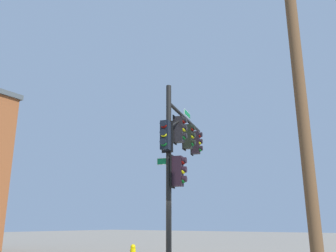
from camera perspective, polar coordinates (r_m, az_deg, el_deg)
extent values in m
cylinder|color=black|center=(13.10, 0.12, -7.75)|extent=(0.20, 0.20, 6.98)
cylinder|color=black|center=(15.87, 2.90, 1.16)|extent=(4.53, 1.40, 0.14)
cylinder|color=black|center=(14.55, 1.48, 0.64)|extent=(2.08, 0.65, 1.07)
cube|color=black|center=(14.74, 1.83, -0.58)|extent=(0.41, 0.43, 1.10)
cube|color=black|center=(14.80, 1.09, -0.65)|extent=(0.43, 0.16, 1.22)
sphere|color=maroon|center=(14.78, 2.56, 0.76)|extent=(0.22, 0.22, 0.22)
cylinder|color=black|center=(14.78, 2.78, 0.96)|extent=(0.26, 0.20, 0.23)
sphere|color=#FFFC14|center=(14.69, 2.57, -0.52)|extent=(0.22, 0.22, 0.22)
cylinder|color=black|center=(14.68, 2.80, -0.31)|extent=(0.26, 0.20, 0.23)
sphere|color=#0B621E|center=(14.60, 2.59, -1.81)|extent=(0.22, 0.22, 0.22)
cylinder|color=black|center=(14.60, 2.81, -1.60)|extent=(0.26, 0.20, 0.23)
cube|color=black|center=(15.98, 3.28, -1.74)|extent=(0.40, 0.43, 1.10)
cube|color=black|center=(16.04, 2.60, -1.80)|extent=(0.44, 0.15, 1.22)
sphere|color=maroon|center=(16.01, 3.94, -0.49)|extent=(0.22, 0.22, 0.22)
cylinder|color=black|center=(16.00, 4.14, -0.30)|extent=(0.26, 0.19, 0.23)
sphere|color=#FFFC14|center=(15.92, 3.96, -1.67)|extent=(0.22, 0.22, 0.22)
cylinder|color=black|center=(15.92, 4.17, -1.48)|extent=(0.26, 0.19, 0.23)
sphere|color=#0B621E|center=(15.85, 3.99, -2.87)|extent=(0.22, 0.22, 0.22)
cylinder|color=black|center=(15.84, 4.19, -2.68)|extent=(0.26, 0.19, 0.23)
cube|color=black|center=(17.23, 4.52, -2.73)|extent=(0.42, 0.44, 1.10)
cube|color=black|center=(17.28, 3.88, -2.77)|extent=(0.43, 0.17, 1.22)
sphere|color=maroon|center=(17.27, 5.15, -1.58)|extent=(0.22, 0.22, 0.22)
cylinder|color=black|center=(17.27, 5.34, -1.41)|extent=(0.26, 0.20, 0.23)
sphere|color=#FFFC14|center=(17.19, 5.17, -2.68)|extent=(0.22, 0.22, 0.22)
cylinder|color=black|center=(17.19, 5.36, -2.50)|extent=(0.26, 0.20, 0.23)
sphere|color=#0B621E|center=(17.12, 5.20, -3.79)|extent=(0.22, 0.22, 0.22)
cylinder|color=black|center=(17.12, 5.39, -3.61)|extent=(0.26, 0.20, 0.23)
cube|color=black|center=(13.04, -0.39, -1.55)|extent=(0.43, 0.41, 1.10)
cube|color=black|center=(13.22, -0.10, -1.75)|extent=(0.16, 0.43, 1.22)
sphere|color=maroon|center=(12.94, -0.69, 0.11)|extent=(0.22, 0.22, 0.22)
cylinder|color=black|center=(12.90, -0.78, 0.39)|extent=(0.20, 0.26, 0.23)
sphere|color=#FFFC14|center=(12.85, -0.69, -1.35)|extent=(0.22, 0.22, 0.22)
cylinder|color=black|center=(12.81, -0.79, -1.08)|extent=(0.20, 0.26, 0.23)
sphere|color=#0B621E|center=(12.78, -0.70, -2.83)|extent=(0.22, 0.22, 0.22)
cylinder|color=black|center=(12.73, -0.79, -2.56)|extent=(0.20, 0.26, 0.23)
cube|color=black|center=(13.00, 1.59, -7.35)|extent=(0.41, 0.43, 1.10)
cube|color=black|center=(13.07, 0.75, -7.39)|extent=(0.43, 0.16, 1.22)
sphere|color=maroon|center=(13.00, 2.42, -5.82)|extent=(0.22, 0.22, 0.22)
cylinder|color=black|center=(12.99, 2.67, -5.59)|extent=(0.26, 0.20, 0.23)
sphere|color=#FFFC14|center=(12.94, 2.44, -7.30)|extent=(0.22, 0.22, 0.22)
cylinder|color=black|center=(12.93, 2.69, -7.07)|extent=(0.26, 0.20, 0.23)
sphere|color=#0B621E|center=(12.90, 2.45, -8.80)|extent=(0.22, 0.22, 0.22)
cylinder|color=black|center=(12.89, 2.71, -8.57)|extent=(0.26, 0.20, 0.23)
cube|color=white|center=(16.17, 3.12, 1.96)|extent=(0.91, 0.27, 0.26)
cube|color=#0D7236|center=(16.17, 3.12, 1.96)|extent=(0.87, 0.27, 0.22)
cube|color=white|center=(13.18, 0.12, -5.70)|extent=(0.27, 0.91, 0.26)
cube|color=#0E6837|center=(13.18, 0.12, -5.70)|extent=(0.27, 0.87, 0.22)
cylinder|color=brown|center=(9.46, 20.98, 1.89)|extent=(0.30, 0.30, 8.78)
sphere|color=#E0BE08|center=(16.39, -5.70, -18.92)|extent=(0.22, 0.22, 0.22)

